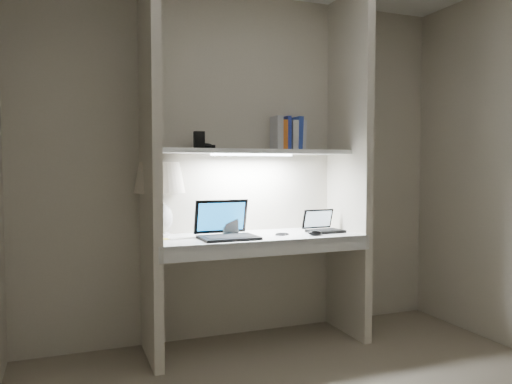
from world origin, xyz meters
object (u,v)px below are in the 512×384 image
laptop_netbook (323,227)px  speaker (230,224)px  table_lamp (160,186)px  laptop_main (226,229)px  book_row (287,135)px

laptop_netbook → speaker: size_ratio=1.73×
table_lamp → laptop_main: (0.40, -0.22, -0.28)m
laptop_netbook → speaker: laptop_netbook is taller
table_lamp → laptop_netbook: bearing=-8.9°
table_lamp → laptop_netbook: 1.20m
laptop_netbook → table_lamp: bearing=166.5°
book_row → speaker: bearing=-167.5°
speaker → book_row: book_row is taller
table_lamp → book_row: (0.96, 0.04, 0.37)m
laptop_main → laptop_netbook: size_ratio=1.45×
laptop_main → laptop_netbook: 0.75m
table_lamp → speaker: size_ratio=3.32×
table_lamp → laptop_main: bearing=-28.5°
laptop_main → book_row: book_row is taller
laptop_netbook → speaker: bearing=166.4°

